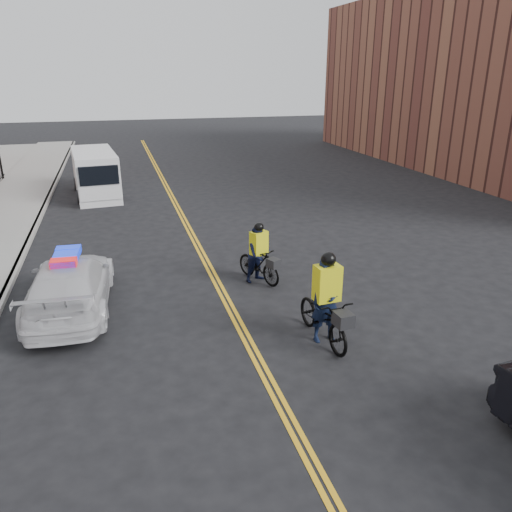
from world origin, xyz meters
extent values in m
plane|color=black|center=(0.00, 0.00, 0.00)|extent=(120.00, 120.00, 0.00)
cube|color=gold|center=(-0.08, 8.00, 0.01)|extent=(0.10, 60.00, 0.01)
cube|color=gold|center=(0.08, 8.00, 0.01)|extent=(0.10, 60.00, 0.01)
cube|color=#9A9791|center=(-6.00, 8.00, 0.07)|extent=(0.20, 60.00, 0.15)
cube|color=brown|center=(22.00, 18.00, 5.50)|extent=(12.00, 30.00, 11.00)
imported|color=silver|center=(-4.08, 2.67, 0.72)|extent=(2.30, 5.08, 1.44)
cube|color=#0C26CC|center=(-4.08, 2.67, 1.52)|extent=(0.68, 1.35, 0.16)
cube|color=white|center=(-3.65, 16.28, 1.13)|extent=(2.45, 5.45, 2.25)
cube|color=white|center=(-3.44, 13.98, 0.93)|extent=(1.98, 0.96, 1.18)
cube|color=black|center=(-3.40, 13.59, 1.52)|extent=(1.77, 0.26, 0.88)
cylinder|color=black|center=(-4.43, 14.63, 0.34)|extent=(0.31, 0.71, 0.69)
cylinder|color=black|center=(-2.58, 14.80, 0.34)|extent=(0.31, 0.71, 0.69)
cylinder|color=black|center=(-4.73, 17.75, 0.34)|extent=(0.31, 0.71, 0.69)
cylinder|color=black|center=(-2.87, 17.93, 0.34)|extent=(0.31, 0.71, 0.69)
imported|color=black|center=(1.78, -0.64, 0.59)|extent=(0.98, 2.31, 1.18)
imported|color=black|center=(1.78, -0.64, 1.02)|extent=(0.78, 0.55, 2.03)
cube|color=yellow|center=(1.78, -0.64, 1.46)|extent=(0.61, 0.44, 0.85)
sphere|color=black|center=(1.78, -0.64, 2.04)|extent=(0.34, 0.34, 0.34)
cube|color=black|center=(1.85, -1.43, 0.92)|extent=(0.40, 0.45, 0.32)
imported|color=black|center=(1.26, 3.19, 0.55)|extent=(1.23, 1.88, 1.10)
imported|color=black|center=(1.26, 3.19, 0.85)|extent=(1.02, 0.93, 1.70)
cube|color=yellow|center=(1.26, 3.19, 1.22)|extent=(0.58, 0.50, 0.71)
sphere|color=black|center=(1.26, 3.19, 1.71)|extent=(0.29, 0.29, 0.29)
cube|color=black|center=(1.53, 2.59, 0.77)|extent=(0.43, 0.45, 0.26)
camera|label=1|loc=(-2.64, -10.28, 6.00)|focal=35.00mm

